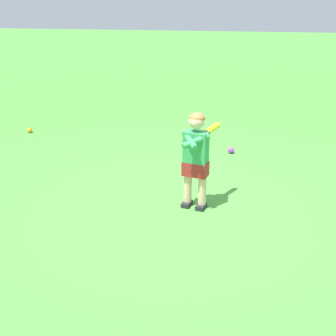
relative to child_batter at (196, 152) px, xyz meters
name	(u,v)px	position (x,y,z in m)	size (l,w,h in m)	color
ground_plane	(173,212)	(-0.16, 0.23, -0.65)	(40.00, 40.00, 0.00)	#479338
child_batter	(196,152)	(0.00, 0.00, 0.00)	(0.57, 0.41, 1.08)	#232328
play_ball_far_left	(231,150)	(1.77, -0.39, -0.60)	(0.09, 0.09, 0.09)	purple
play_ball_far_right	(30,130)	(2.31, 2.96, -0.61)	(0.09, 0.09, 0.09)	orange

